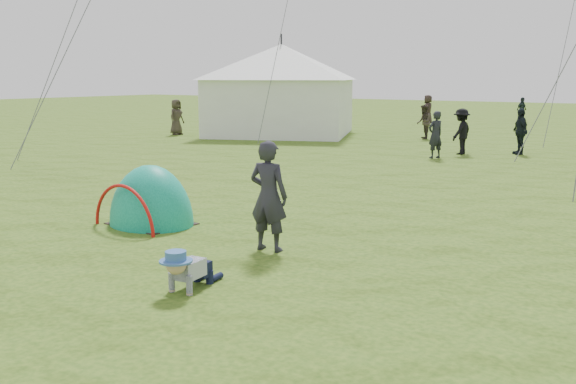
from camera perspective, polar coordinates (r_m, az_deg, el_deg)
The scene contains 15 objects.
ground at distance 9.36m, azimuth -15.86°, elevation -8.24°, with size 140.00×140.00×0.00m, color #294913.
crawling_toddler at distance 8.95m, azimuth -8.99°, elevation -6.71°, with size 0.57×0.81×0.62m, color black, non-canonical shape.
popup_tent at distance 13.09m, azimuth -12.02°, elevation -2.80°, with size 1.84×1.51×2.38m, color #087B62.
standing_adult at distance 10.70m, azimuth -1.74°, elevation -0.36°, with size 0.68×0.45×1.87m, color #26242F.
event_marquee at distance 32.63m, azimuth -0.59°, elevation 9.37°, with size 7.00×7.00×4.81m, color white, non-canonical shape.
crowd_person_1 at distance 30.79m, azimuth 11.97°, elevation 6.11°, with size 0.78×0.61×1.61m, color #382F29.
crowd_person_2 at distance 44.08m, azimuth 20.06°, elevation 6.89°, with size 0.93×0.39×1.58m, color #1F2A2F.
crowd_person_3 at distance 25.06m, azimuth 15.15°, elevation 5.22°, with size 1.11×0.64×1.72m, color black.
crowd_person_4 at distance 40.05m, azimuth 12.31°, elevation 7.15°, with size 0.88×0.57×1.80m, color #2C211E.
crowd_person_5 at distance 31.86m, azimuth -4.22°, elevation 6.42°, with size 1.47×0.47×1.59m, color #2B3342.
crowd_person_7 at distance 37.00m, azimuth 0.29°, elevation 7.02°, with size 0.80×0.62×1.64m, color #342623.
crowd_person_8 at distance 34.33m, azimuth 0.34°, elevation 6.78°, with size 0.97×0.40×1.65m, color black.
crowd_person_10 at distance 32.88m, azimuth -9.89°, elevation 6.58°, with size 0.87×0.56×1.77m, color #383028.
crowd_person_12 at distance 23.60m, azimuth 12.97°, elevation 4.98°, with size 0.62×0.40×1.69m, color black.
crowd_person_14 at distance 25.71m, azimuth 19.93°, elevation 5.08°, with size 1.01×0.42×1.72m, color black.
Camera 1 is at (6.84, -5.68, 2.90)m, focal length 40.00 mm.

